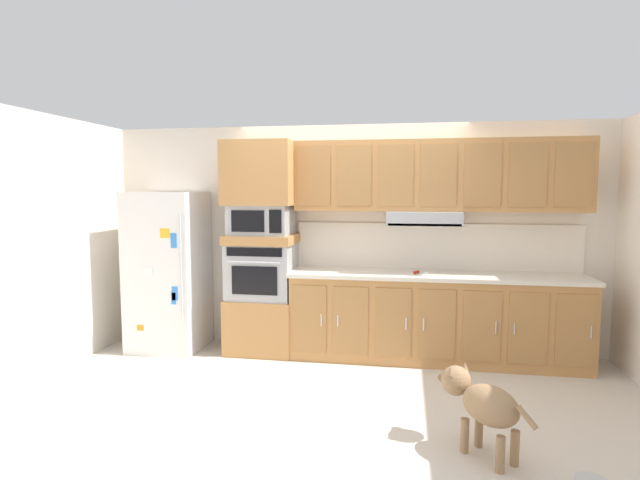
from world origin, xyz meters
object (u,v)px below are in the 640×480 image
microwave (262,220)px  refrigerator (168,271)px  screwdriver (417,272)px  dog (481,402)px  built_in_oven (262,271)px

microwave → refrigerator: bearing=-176.4°
refrigerator → microwave: bearing=3.6°
screwdriver → dog: screwdriver is taller
screwdriver → refrigerator: bearing=-179.2°
refrigerator → microwave: 1.22m
built_in_oven → microwave: bearing=-0.8°
microwave → dog: size_ratio=1.01×
dog → built_in_oven: bearing=5.4°
built_in_oven → dog: 2.86m
built_in_oven → dog: (2.07, -1.89, -0.53)m
microwave → screwdriver: microwave is taller
built_in_oven → screwdriver: 1.68m
refrigerator → dog: (3.14, -1.83, -0.51)m
microwave → dog: microwave is taller
refrigerator → screwdriver: refrigerator is taller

